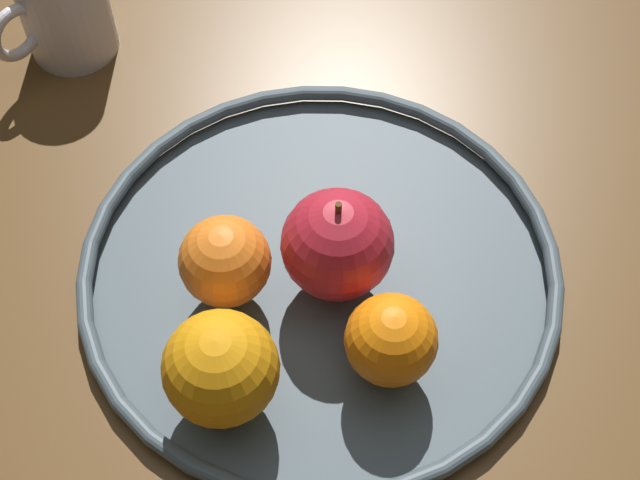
% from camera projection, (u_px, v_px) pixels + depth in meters
% --- Properties ---
extents(ground_plane, '(1.26, 1.26, 0.04)m').
position_uv_depth(ground_plane, '(320.00, 289.00, 0.70)').
color(ground_plane, brown).
extents(fruit_bowl, '(0.36, 0.36, 0.02)m').
position_uv_depth(fruit_bowl, '(320.00, 269.00, 0.68)').
color(fruit_bowl, '#45535C').
rests_on(fruit_bowl, ground_plane).
extents(apple, '(0.08, 0.08, 0.09)m').
position_uv_depth(apple, '(342.00, 240.00, 0.64)').
color(apple, red).
rests_on(apple, fruit_bowl).
extents(orange_front_left, '(0.06, 0.06, 0.06)m').
position_uv_depth(orange_front_left, '(391.00, 340.00, 0.60)').
color(orange_front_left, orange).
rests_on(orange_front_left, fruit_bowl).
extents(orange_center, '(0.08, 0.08, 0.08)m').
position_uv_depth(orange_center, '(221.00, 368.00, 0.58)').
color(orange_center, orange).
rests_on(orange_center, fruit_bowl).
extents(orange_back_right, '(0.07, 0.07, 0.07)m').
position_uv_depth(orange_back_right, '(225.00, 261.00, 0.64)').
color(orange_back_right, orange).
rests_on(orange_back_right, fruit_bowl).
extents(ambient_mug, '(0.11, 0.08, 0.10)m').
position_uv_depth(ambient_mug, '(62.00, 6.00, 0.78)').
color(ambient_mug, white).
rests_on(ambient_mug, ground_plane).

